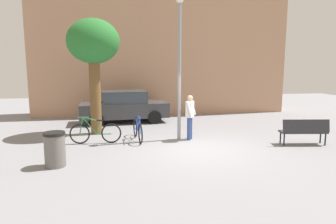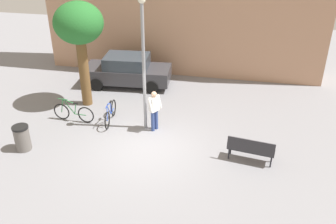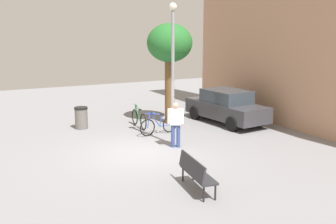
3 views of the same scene
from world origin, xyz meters
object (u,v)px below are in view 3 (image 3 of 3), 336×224
(park_bench, at_px, (196,171))
(plaza_tree, at_px, (170,46))
(person_by_lamppost, at_px, (176,122))
(bicycle_green, at_px, (139,119))
(lamppost, at_px, (173,63))
(bicycle_blue, at_px, (159,125))
(parked_car_charcoal, at_px, (226,106))
(trash_bin, at_px, (81,118))

(park_bench, bearing_deg, plaza_tree, 157.20)
(person_by_lamppost, relative_size, park_bench, 1.01)
(bicycle_green, bearing_deg, lamppost, 1.32)
(lamppost, distance_m, park_bench, 5.07)
(person_by_lamppost, bearing_deg, bicycle_blue, 172.42)
(person_by_lamppost, height_order, bicycle_blue, person_by_lamppost)
(person_by_lamppost, distance_m, plaza_tree, 4.64)
(person_by_lamppost, distance_m, park_bench, 4.02)
(park_bench, distance_m, plaza_tree, 8.41)
(lamppost, height_order, parked_car_charcoal, lamppost)
(park_bench, height_order, bicycle_green, bicycle_green)
(bicycle_blue, xyz_separation_m, parked_car_charcoal, (-0.40, 3.70, 0.39))
(lamppost, distance_m, bicycle_green, 4.06)
(park_bench, bearing_deg, trash_bin, -173.75)
(person_by_lamppost, height_order, park_bench, person_by_lamppost)
(bicycle_green, xyz_separation_m, trash_bin, (-0.91, -2.35, 0.10))
(bicycle_green, xyz_separation_m, bicycle_blue, (1.52, 0.24, 0.00))
(park_bench, relative_size, plaza_tree, 0.36)
(lamppost, height_order, bicycle_green, lamppost)
(lamppost, xyz_separation_m, trash_bin, (-3.96, -2.42, -2.57))
(park_bench, height_order, plaza_tree, plaza_tree)
(person_by_lamppost, distance_m, bicycle_green, 3.50)
(parked_car_charcoal, xyz_separation_m, trash_bin, (-2.02, -6.28, -0.29))
(bicycle_blue, bearing_deg, lamppost, -6.21)
(bicycle_blue, height_order, parked_car_charcoal, parked_car_charcoal)
(person_by_lamppost, bearing_deg, park_bench, -21.10)
(bicycle_green, relative_size, trash_bin, 1.89)
(lamppost, distance_m, person_by_lamppost, 2.13)
(parked_car_charcoal, bearing_deg, plaza_tree, -116.74)
(bicycle_green, xyz_separation_m, parked_car_charcoal, (1.12, 3.94, 0.39))
(person_by_lamppost, xyz_separation_m, bicycle_blue, (-1.93, 0.26, -0.58))
(lamppost, height_order, bicycle_blue, lamppost)
(lamppost, bearing_deg, trash_bin, -148.62)
(lamppost, height_order, trash_bin, lamppost)
(lamppost, bearing_deg, park_bench, -20.35)
(parked_car_charcoal, relative_size, trash_bin, 4.50)
(plaza_tree, bearing_deg, lamppost, -25.91)
(bicycle_blue, height_order, trash_bin, bicycle_blue)
(plaza_tree, bearing_deg, park_bench, -22.80)
(bicycle_green, distance_m, bicycle_blue, 1.54)
(person_by_lamppost, relative_size, bicycle_green, 0.92)
(park_bench, xyz_separation_m, parked_car_charcoal, (-6.06, 5.40, 0.23))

